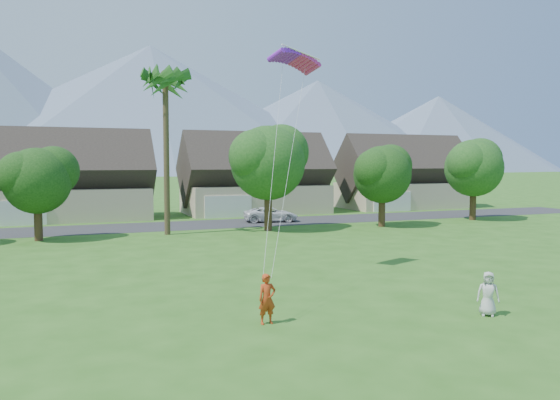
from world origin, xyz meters
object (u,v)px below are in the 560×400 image
parked_car (271,214)px  parafoil_kite (294,58)px  kite_flyer (267,299)px  watcher (488,294)px

parked_car → parafoil_kite: size_ratio=1.68×
parked_car → parafoil_kite: (-7.02, -22.20, 9.91)m
kite_flyer → parafoil_kite: (4.21, 7.67, 9.73)m
parked_car → parafoil_kite: 25.30m
watcher → parafoil_kite: 14.19m
parked_car → watcher: bearing=-177.1°
kite_flyer → watcher: size_ratio=1.08×
watcher → parked_car: (3.47, 31.83, -0.11)m
watcher → parked_car: watcher is taller
parked_car → parafoil_kite: parafoil_kite is taller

